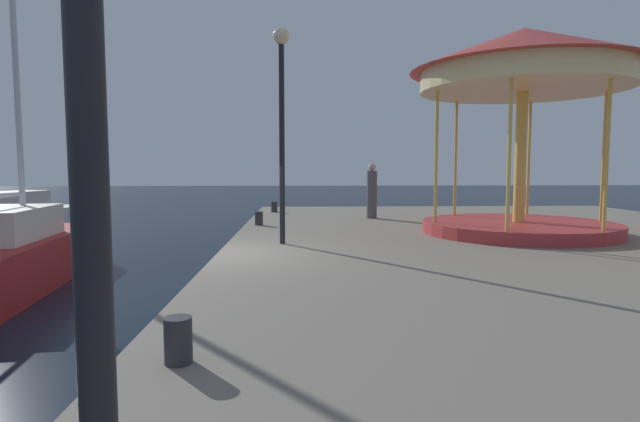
% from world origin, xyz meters
% --- Properties ---
extents(ground_plane, '(120.00, 120.00, 0.00)m').
position_xyz_m(ground_plane, '(0.00, 0.00, 0.00)').
color(ground_plane, black).
extents(quay_dock, '(14.65, 23.49, 0.80)m').
position_xyz_m(quay_dock, '(7.32, 0.00, 0.40)').
color(quay_dock, gray).
rests_on(quay_dock, ground).
extents(sailboat_red, '(2.56, 5.91, 7.10)m').
position_xyz_m(sailboat_red, '(-4.37, 0.75, 0.67)').
color(sailboat_red, maroon).
rests_on(sailboat_red, ground).
extents(motorboat_white, '(3.01, 6.15, 1.68)m').
position_xyz_m(motorboat_white, '(-8.09, 7.45, 0.65)').
color(motorboat_white, white).
rests_on(motorboat_white, ground).
extents(carousel, '(5.60, 5.60, 5.12)m').
position_xyz_m(carousel, '(7.20, 2.67, 4.61)').
color(carousel, '#B23333').
rests_on(carousel, quay_dock).
extents(lamp_post_mid_promenade, '(0.36, 0.36, 4.66)m').
position_xyz_m(lamp_post_mid_promenade, '(1.24, 1.17, 3.95)').
color(lamp_post_mid_promenade, black).
rests_on(lamp_post_mid_promenade, quay_dock).
extents(bollard_center, '(0.24, 0.24, 0.40)m').
position_xyz_m(bollard_center, '(0.42, 4.81, 1.00)').
color(bollard_center, '#2D2D33').
rests_on(bollard_center, quay_dock).
extents(bollard_south, '(0.24, 0.24, 0.40)m').
position_xyz_m(bollard_south, '(0.59, -5.61, 1.00)').
color(bollard_south, '#2D2D33').
rests_on(bollard_south, quay_dock).
extents(bollard_north, '(0.24, 0.24, 0.40)m').
position_xyz_m(bollard_north, '(0.65, 9.14, 1.00)').
color(bollard_north, '#2D2D33').
rests_on(bollard_north, quay_dock).
extents(person_mid_promenade, '(0.34, 0.34, 1.81)m').
position_xyz_m(person_mid_promenade, '(4.01, 6.71, 1.65)').
color(person_mid_promenade, '#514C56').
rests_on(person_mid_promenade, quay_dock).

